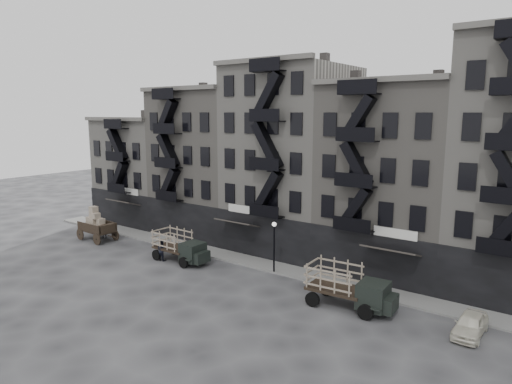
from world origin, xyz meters
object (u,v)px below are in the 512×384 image
Objects in this scene: car_east at (470,324)px; horse at (97,223)px; pedestrian_west at (104,230)px; wagon at (96,221)px; stake_truck_east at (348,284)px; stake_truck_west at (180,244)px; pedestrian_mid at (162,250)px.

horse is at bearing 177.99° from car_east.
car_east is 2.22× the size of pedestrian_west.
wagon is 27.84m from stake_truck_east.
wagon reaches higher than pedestrian_west.
pedestrian_west is at bearing 95.80° from wagon.
wagon is at bearing 176.54° from stake_truck_east.
horse is 4.03m from pedestrian_west.
stake_truck_east is at bearing 1.82° from wagon.
wagon is 0.76× the size of stake_truck_west.
stake_truck_west is 1.45× the size of car_east.
wagon is at bearing -131.69° from horse.
pedestrian_mid is at bearing -1.25° from wagon.
car_east is at bearing 2.44° from stake_truck_east.
horse is 0.32× the size of stake_truck_west.
stake_truck_east is 27.93m from pedestrian_west.
pedestrian_west reaches higher than car_east.
pedestrian_mid is (-1.47, -0.76, -0.64)m from stake_truck_west.
wagon is 10.41m from pedestrian_mid.
pedestrian_mid is (-17.50, -0.58, -0.76)m from stake_truck_east.
stake_truck_west is 3.22× the size of pedestrian_west.
stake_truck_west reaches higher than car_east.
pedestrian_mid reaches higher than car_east.
pedestrian_west is 0.93× the size of pedestrian_mid.
stake_truck_west is (15.54, -2.38, 0.82)m from horse.
horse is at bearing 146.87° from wagon.
wagon is 1.11× the size of car_east.
stake_truck_east is at bearing 0.32° from stake_truck_west.
wagon reaches higher than stake_truck_west.
stake_truck_west is 2.98× the size of pedestrian_mid.
stake_truck_west is at bearing -105.53° from horse.
stake_truck_west is 11.92m from pedestrian_west.
pedestrian_mid reaches higher than pedestrian_west.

